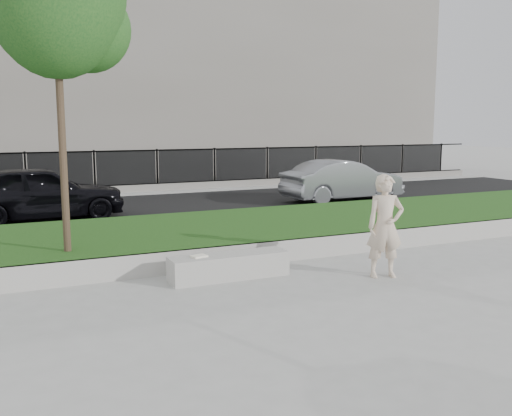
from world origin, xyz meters
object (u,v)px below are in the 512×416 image
stone_bench (229,266)px  book (199,256)px  car_silver (343,180)px  car_dark (40,193)px  man (385,226)px

stone_bench → book: 0.56m
car_silver → car_dark: bearing=86.6°
car_dark → man: bearing=-152.7°
man → car_silver: (4.42, 7.96, -0.15)m
man → car_dark: (-4.75, 8.10, -0.09)m
car_silver → man: bearing=148.4°
man → book: (-2.88, 1.00, -0.43)m
stone_bench → man: (2.37, -0.99, 0.65)m
car_dark → car_silver: bearing=-93.9°
car_dark → car_silver: car_dark is taller
book → car_dark: 7.34m
man → car_silver: man is taller
stone_bench → car_dark: 7.52m
stone_bench → car_dark: (-2.38, 7.11, 0.56)m
car_dark → car_silver: (9.17, -0.14, -0.06)m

